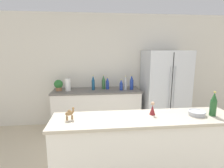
{
  "coord_description": "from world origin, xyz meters",
  "views": [
    {
      "loc": [
        -0.45,
        -1.36,
        1.75
      ],
      "look_at": [
        -0.16,
        1.44,
        1.2
      ],
      "focal_mm": 28.0,
      "sensor_mm": 36.0,
      "label": 1
    }
  ],
  "objects_px": {
    "refrigerator": "(164,90)",
    "back_bottle_2": "(104,82)",
    "back_bottle_3": "(93,83)",
    "wise_man_figurine_blue": "(152,109)",
    "camel_figurine": "(70,113)",
    "back_bottle_0": "(132,83)",
    "back_bottle_5": "(107,83)",
    "fruit_bowl": "(197,113)",
    "back_bottle_4": "(121,85)",
    "wine_bottle": "(213,104)",
    "back_bottle_1": "(125,83)",
    "paper_towel_roll": "(68,85)",
    "potted_plant": "(59,85)"
  },
  "relations": [
    {
      "from": "paper_towel_roll",
      "to": "wise_man_figurine_blue",
      "type": "bearing_deg",
      "value": -55.28
    },
    {
      "from": "camel_figurine",
      "to": "back_bottle_0",
      "type": "bearing_deg",
      "value": 59.11
    },
    {
      "from": "back_bottle_3",
      "to": "camel_figurine",
      "type": "xyz_separation_m",
      "value": [
        -0.26,
        -1.89,
        0.02
      ]
    },
    {
      "from": "back_bottle_3",
      "to": "back_bottle_0",
      "type": "bearing_deg",
      "value": -3.44
    },
    {
      "from": "back_bottle_3",
      "to": "potted_plant",
      "type": "bearing_deg",
      "value": 179.98
    },
    {
      "from": "refrigerator",
      "to": "back_bottle_0",
      "type": "height_order",
      "value": "refrigerator"
    },
    {
      "from": "paper_towel_roll",
      "to": "back_bottle_3",
      "type": "height_order",
      "value": "back_bottle_3"
    },
    {
      "from": "refrigerator",
      "to": "camel_figurine",
      "type": "bearing_deg",
      "value": -135.7
    },
    {
      "from": "back_bottle_5",
      "to": "wine_bottle",
      "type": "xyz_separation_m",
      "value": [
        1.09,
        -1.98,
        0.11
      ]
    },
    {
      "from": "back_bottle_1",
      "to": "back_bottle_2",
      "type": "bearing_deg",
      "value": 164.02
    },
    {
      "from": "potted_plant",
      "to": "paper_towel_roll",
      "type": "xyz_separation_m",
      "value": [
        0.2,
        -0.03,
        0.0
      ]
    },
    {
      "from": "refrigerator",
      "to": "back_bottle_1",
      "type": "bearing_deg",
      "value": 177.74
    },
    {
      "from": "potted_plant",
      "to": "back_bottle_1",
      "type": "relative_size",
      "value": 0.77
    },
    {
      "from": "potted_plant",
      "to": "camel_figurine",
      "type": "bearing_deg",
      "value": -75.66
    },
    {
      "from": "paper_towel_roll",
      "to": "back_bottle_2",
      "type": "bearing_deg",
      "value": 7.67
    },
    {
      "from": "refrigerator",
      "to": "back_bottle_2",
      "type": "bearing_deg",
      "value": 172.84
    },
    {
      "from": "back_bottle_0",
      "to": "back_bottle_5",
      "type": "xyz_separation_m",
      "value": [
        -0.53,
        0.09,
        -0.03
      ]
    },
    {
      "from": "paper_towel_roll",
      "to": "fruit_bowl",
      "type": "relative_size",
      "value": 1.27
    },
    {
      "from": "potted_plant",
      "to": "wine_bottle",
      "type": "relative_size",
      "value": 0.81
    },
    {
      "from": "potted_plant",
      "to": "paper_towel_roll",
      "type": "bearing_deg",
      "value": -9.34
    },
    {
      "from": "back_bottle_5",
      "to": "camel_figurine",
      "type": "xyz_separation_m",
      "value": [
        -0.57,
        -1.94,
        0.05
      ]
    },
    {
      "from": "back_bottle_1",
      "to": "camel_figurine",
      "type": "relative_size",
      "value": 2.19
    },
    {
      "from": "refrigerator",
      "to": "potted_plant",
      "type": "bearing_deg",
      "value": 177.57
    },
    {
      "from": "back_bottle_3",
      "to": "wine_bottle",
      "type": "distance_m",
      "value": 2.4
    },
    {
      "from": "back_bottle_1",
      "to": "back_bottle_4",
      "type": "height_order",
      "value": "back_bottle_1"
    },
    {
      "from": "back_bottle_0",
      "to": "wine_bottle",
      "type": "relative_size",
      "value": 1.12
    },
    {
      "from": "back_bottle_5",
      "to": "camel_figurine",
      "type": "relative_size",
      "value": 1.93
    },
    {
      "from": "refrigerator",
      "to": "wine_bottle",
      "type": "distance_m",
      "value": 1.87
    },
    {
      "from": "back_bottle_5",
      "to": "back_bottle_4",
      "type": "bearing_deg",
      "value": -25.64
    },
    {
      "from": "back_bottle_5",
      "to": "fruit_bowl",
      "type": "height_order",
      "value": "back_bottle_5"
    },
    {
      "from": "back_bottle_5",
      "to": "wise_man_figurine_blue",
      "type": "distance_m",
      "value": 1.92
    },
    {
      "from": "camel_figurine",
      "to": "paper_towel_roll",
      "type": "bearing_deg",
      "value": 98.66
    },
    {
      "from": "refrigerator",
      "to": "fruit_bowl",
      "type": "xyz_separation_m",
      "value": [
        -0.35,
        -1.81,
        0.14
      ]
    },
    {
      "from": "refrigerator",
      "to": "fruit_bowl",
      "type": "distance_m",
      "value": 1.85
    },
    {
      "from": "wise_man_figurine_blue",
      "to": "camel_figurine",
      "type": "bearing_deg",
      "value": -176.62
    },
    {
      "from": "wine_bottle",
      "to": "back_bottle_4",
      "type": "bearing_deg",
      "value": 113.61
    },
    {
      "from": "paper_towel_roll",
      "to": "back_bottle_5",
      "type": "relative_size",
      "value": 0.96
    },
    {
      "from": "wine_bottle",
      "to": "wise_man_figurine_blue",
      "type": "distance_m",
      "value": 0.71
    },
    {
      "from": "fruit_bowl",
      "to": "back_bottle_4",
      "type": "bearing_deg",
      "value": 109.09
    },
    {
      "from": "potted_plant",
      "to": "back_bottle_0",
      "type": "relative_size",
      "value": 0.73
    },
    {
      "from": "refrigerator",
      "to": "potted_plant",
      "type": "distance_m",
      "value": 2.33
    },
    {
      "from": "back_bottle_1",
      "to": "wise_man_figurine_blue",
      "type": "bearing_deg",
      "value": -89.79
    },
    {
      "from": "back_bottle_1",
      "to": "camel_figurine",
      "type": "distance_m",
      "value": 2.07
    },
    {
      "from": "paper_towel_roll",
      "to": "back_bottle_3",
      "type": "distance_m",
      "value": 0.54
    },
    {
      "from": "fruit_bowl",
      "to": "wise_man_figurine_blue",
      "type": "height_order",
      "value": "wise_man_figurine_blue"
    },
    {
      "from": "back_bottle_2",
      "to": "back_bottle_0",
      "type": "bearing_deg",
      "value": -11.26
    },
    {
      "from": "paper_towel_roll",
      "to": "wine_bottle",
      "type": "height_order",
      "value": "wine_bottle"
    },
    {
      "from": "back_bottle_3",
      "to": "wise_man_figurine_blue",
      "type": "distance_m",
      "value": 1.97
    },
    {
      "from": "back_bottle_4",
      "to": "wine_bottle",
      "type": "bearing_deg",
      "value": -66.39
    },
    {
      "from": "back_bottle_0",
      "to": "back_bottle_1",
      "type": "bearing_deg",
      "value": -174.87
    }
  ]
}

